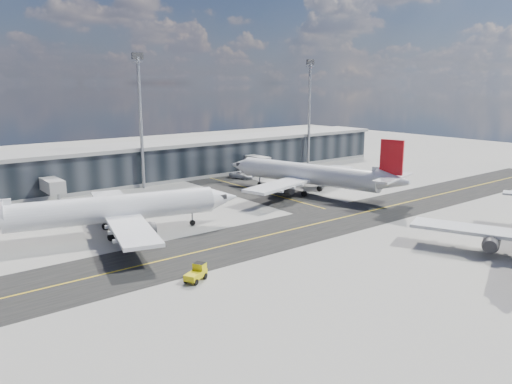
% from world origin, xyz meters
% --- Properties ---
extents(ground, '(300.00, 300.00, 0.00)m').
position_xyz_m(ground, '(0.00, 0.00, 0.00)').
color(ground, gray).
rests_on(ground, ground).
extents(taxiway_lanes, '(180.00, 63.00, 0.03)m').
position_xyz_m(taxiway_lanes, '(3.91, 10.74, 0.01)').
color(taxiway_lanes, black).
rests_on(taxiway_lanes, ground).
extents(terminal_concourse, '(152.00, 19.80, 8.80)m').
position_xyz_m(terminal_concourse, '(0.04, 54.93, 4.09)').
color(terminal_concourse, black).
rests_on(terminal_concourse, ground).
extents(floodlight_masts, '(102.50, 0.70, 28.90)m').
position_xyz_m(floodlight_masts, '(0.00, 48.00, 15.61)').
color(floodlight_masts, gray).
rests_on(floodlight_masts, ground).
extents(airliner_af, '(40.63, 34.93, 12.15)m').
position_xyz_m(airliner_af, '(-19.36, 18.90, 4.02)').
color(airliner_af, white).
rests_on(airliner_af, ground).
extents(airliner_redtail, '(35.74, 41.52, 12.47)m').
position_xyz_m(airliner_redtail, '(24.85, 21.10, 4.12)').
color(airliner_redtail, white).
rests_on(airliner_redtail, ground).
extents(baggage_tug, '(3.41, 2.70, 1.93)m').
position_xyz_m(baggage_tug, '(-18.42, -4.54, 0.97)').
color(baggage_tug, '#D7C50B').
rests_on(baggage_tug, ground).
extents(service_van, '(4.50, 6.72, 1.71)m').
position_xyz_m(service_van, '(23.85, 44.00, 0.86)').
color(service_van, white).
rests_on(service_van, ground).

